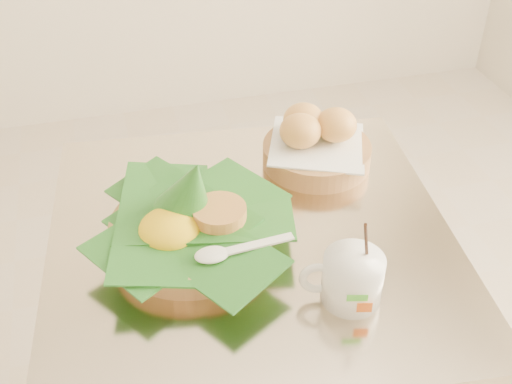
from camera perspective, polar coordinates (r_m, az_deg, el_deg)
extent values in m
cylinder|color=gray|center=(1.40, -0.35, -15.49)|extent=(0.07, 0.07, 0.69)
cube|color=beige|center=(1.13, -0.41, -4.33)|extent=(0.77, 0.77, 0.03)
cylinder|color=#B27E4C|center=(1.10, -5.79, -3.57)|extent=(0.27, 0.27, 0.05)
cone|color=#215618|center=(1.06, -5.87, 0.27)|extent=(0.17, 0.16, 0.14)
ellipsoid|color=yellow|center=(1.07, -7.68, -3.30)|extent=(0.10, 0.10, 0.06)
cylinder|color=#CC9347|center=(1.07, -3.28, -1.90)|extent=(0.09, 0.09, 0.03)
cylinder|color=#B27E4C|center=(1.29, 5.41, 3.41)|extent=(0.22, 0.22, 0.04)
cube|color=white|center=(1.28, 5.47, 4.25)|extent=(0.24, 0.24, 0.01)
ellipsoid|color=#C27F2C|center=(1.25, 3.97, 5.44)|extent=(0.08, 0.08, 0.06)
ellipsoid|color=#C27F2C|center=(1.28, 7.14, 5.94)|extent=(0.08, 0.08, 0.06)
ellipsoid|color=#C27F2C|center=(1.29, 4.25, 6.41)|extent=(0.08, 0.08, 0.06)
cylinder|color=white|center=(1.00, 8.57, -7.63)|extent=(0.09, 0.09, 0.08)
torus|color=white|center=(0.99, 5.51, -7.64)|extent=(0.06, 0.03, 0.06)
cylinder|color=#462414|center=(0.97, 8.77, -6.09)|extent=(0.09, 0.09, 0.01)
cylinder|color=black|center=(0.96, 9.79, -4.78)|extent=(0.04, 0.04, 0.12)
cube|color=green|center=(0.96, 9.00, -9.30)|extent=(0.03, 0.01, 0.01)
cube|color=orange|center=(0.97, 9.62, -10.10)|extent=(0.02, 0.01, 0.02)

